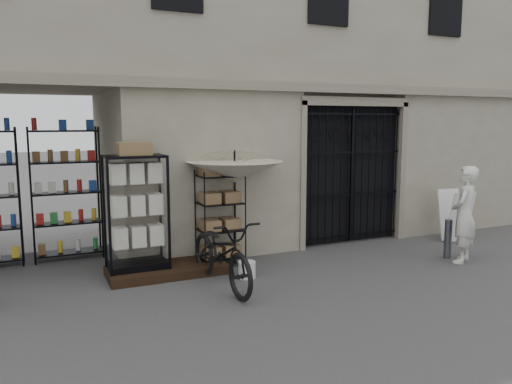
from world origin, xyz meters
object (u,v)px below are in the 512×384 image
display_cabinet (136,218)px  wire_rack (220,219)px  steel_bollard (448,239)px  bicycle (222,286)px  easel_sign (455,216)px  shopkeeper (461,262)px  market_umbrella (235,166)px  white_bucket (247,270)px

display_cabinet → wire_rack: size_ratio=1.18×
steel_bollard → bicycle: bearing=177.2°
display_cabinet → wire_rack: (1.51, 0.07, -0.15)m
steel_bollard → easel_sign: easel_sign is taller
wire_rack → shopkeeper: wire_rack is taller
display_cabinet → market_umbrella: market_umbrella is taller
display_cabinet → easel_sign: (6.75, -0.37, -0.43)m
white_bucket → display_cabinet: bearing=153.5°
display_cabinet → steel_bollard: bearing=-13.2°
wire_rack → easel_sign: 5.27m
wire_rack → easel_sign: (5.24, -0.44, -0.28)m
wire_rack → steel_bollard: 4.36m
display_cabinet → white_bucket: (1.64, -0.82, -0.86)m
wire_rack → white_bucket: size_ratio=6.00×
white_bucket → bicycle: bearing=-155.6°
display_cabinet → shopkeeper: display_cabinet is taller
display_cabinet → shopkeeper: (5.67, -1.60, -1.00)m
white_bucket → easel_sign: bearing=5.1°
shopkeeper → white_bucket: bearing=-43.6°
display_cabinet → steel_bollard: size_ratio=2.76×
shopkeeper → easel_sign: easel_sign is taller
wire_rack → steel_bollard: bearing=-35.7°
bicycle → shopkeeper: size_ratio=1.18×
steel_bollard → display_cabinet: bearing=167.1°
wire_rack → shopkeeper: 4.56m
market_umbrella → bicycle: (-0.69, -1.14, -1.80)m
steel_bollard → white_bucket: bearing=173.3°
market_umbrella → easel_sign: market_umbrella is taller
easel_sign → bicycle: bearing=-164.9°
wire_rack → easel_sign: size_ratio=1.57×
easel_sign → wire_rack: bearing=-176.8°
market_umbrella → bicycle: size_ratio=1.18×
display_cabinet → white_bucket: 2.03m
display_cabinet → bicycle: bearing=-44.2°
bicycle → steel_bollard: size_ratio=2.84×
market_umbrella → easel_sign: (4.95, -0.44, -1.23)m
display_cabinet → shopkeeper: bearing=-16.0°
easel_sign → white_bucket: bearing=-166.9°
bicycle → steel_bollard: (4.52, -0.22, 0.37)m
display_cabinet → bicycle: (1.10, -1.06, -1.00)m
steel_bollard → shopkeeper: 0.49m
market_umbrella → steel_bollard: market_umbrella is taller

